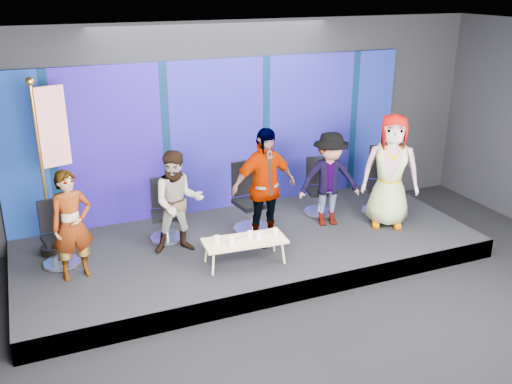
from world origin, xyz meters
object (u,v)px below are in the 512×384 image
chair_e (381,192)px  panelist_e (390,171)px  mug_a (217,239)px  panelist_c (264,187)px  flag_stand (51,163)px  chair_a (59,244)px  chair_c (251,209)px  mug_e (275,231)px  chair_b (166,220)px  panelist_d (329,179)px  panelist_b (178,202)px  mug_b (231,241)px  mug_c (250,234)px  panelist_a (72,225)px  coffee_table (245,242)px  mug_d (259,236)px

chair_e → panelist_e: 0.75m
mug_a → panelist_c: bearing=26.4°
flag_stand → chair_a: bearing=-113.2°
chair_c → mug_e: size_ratio=12.54×
chair_b → panelist_d: (2.60, -0.48, 0.47)m
chair_a → mug_a: chair_a is taller
panelist_b → panelist_e: (3.42, -0.37, 0.15)m
panelist_e → flag_stand: flag_stand is taller
chair_b → panelist_d: 2.69m
panelist_d → mug_e: 1.54m
chair_a → chair_c: size_ratio=0.84×
chair_c → mug_e: bearing=-98.6°
mug_b → flag_stand: (-2.16, 1.47, 0.97)m
chair_e → mug_a: 3.35m
panelist_c → panelist_d: (1.26, 0.24, -0.13)m
chair_a → panelist_d: (4.21, -0.23, 0.47)m
mug_a → chair_b: bearing=110.5°
mug_b → chair_b: bearing=115.3°
panelist_d → mug_b: 2.19m
panelist_c → mug_e: panelist_c is taller
mug_e → mug_c: bearing=175.2°
chair_a → chair_e: chair_e is taller
panelist_d → panelist_a: bearing=-163.8°
chair_c → mug_a: 1.32m
panelist_a → panelist_d: (4.03, 0.23, 0.02)m
chair_a → flag_stand: 1.15m
coffee_table → panelist_b: bearing=135.2°
mug_a → mug_e: mug_a is taller
coffee_table → flag_stand: flag_stand is taller
panelist_d → mug_c: 1.86m
panelist_c → coffee_table: 0.93m
panelist_a → panelist_e: bearing=-11.9°
mug_c → panelist_c: bearing=48.3°
flag_stand → chair_e: bearing=-22.9°
mug_d → mug_e: mug_d is taller
chair_b → panelist_b: (0.08, -0.49, 0.46)m
panelist_a → chair_c: panelist_a is taller
mug_a → flag_stand: (-1.99, 1.35, 0.96)m
chair_a → chair_c: chair_c is taller
chair_c → chair_e: bearing=-11.3°
chair_c → mug_e: (-0.03, -1.01, 0.04)m
chair_b → panelist_e: bearing=-5.1°
chair_a → chair_e: size_ratio=0.82×
chair_e → mug_c: size_ratio=12.29×
mug_b → mug_d: size_ratio=1.04×
chair_a → panelist_c: bearing=-19.1°
mug_b → panelist_e: bearing=8.2°
panelist_b → chair_c: bearing=21.7°
coffee_table → mug_a: (-0.39, 0.06, 0.08)m
panelist_d → mug_b: (-2.00, -0.80, -0.37)m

